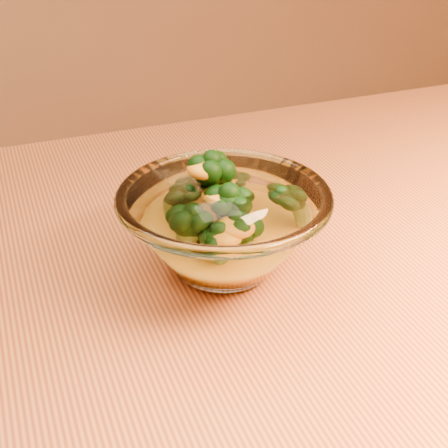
# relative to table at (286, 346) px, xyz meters

# --- Properties ---
(table) EXTENTS (1.20, 0.80, 0.75)m
(table) POSITION_rel_table_xyz_m (0.00, 0.00, 0.00)
(table) COLOR #B56A36
(table) RESTS_ON ground
(glass_bowl) EXTENTS (0.20, 0.20, 0.09)m
(glass_bowl) POSITION_rel_table_xyz_m (-0.06, 0.02, 0.14)
(glass_bowl) COLOR white
(glass_bowl) RESTS_ON table
(cheese_sauce) EXTENTS (0.11, 0.11, 0.03)m
(cheese_sauce) POSITION_rel_table_xyz_m (-0.06, 0.02, 0.13)
(cheese_sauce) COLOR orange
(cheese_sauce) RESTS_ON glass_bowl
(broccoli_heap) EXTENTS (0.13, 0.11, 0.08)m
(broccoli_heap) POSITION_rel_table_xyz_m (-0.06, 0.03, 0.16)
(broccoli_heap) COLOR black
(broccoli_heap) RESTS_ON cheese_sauce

